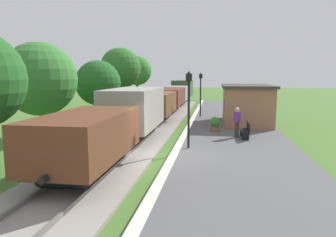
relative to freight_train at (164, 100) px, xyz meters
name	(u,v)px	position (x,y,z in m)	size (l,w,h in m)	color
ground_plane	(163,162)	(2.40, -14.37, -1.51)	(160.00, 160.00, 0.00)	#47702D
platform_slab	(239,162)	(5.60, -14.37, -1.38)	(6.00, 60.00, 0.25)	#565659
platform_edge_stripe	(172,157)	(2.80, -14.37, -1.25)	(0.36, 60.00, 0.01)	silver
track_ballast	(110,158)	(0.00, -14.37, -1.45)	(3.80, 60.00, 0.12)	gray
rail_near	(126,156)	(0.72, -14.37, -1.32)	(0.07, 60.00, 0.14)	slate
rail_far	(95,155)	(-0.72, -14.37, -1.32)	(0.07, 60.00, 0.14)	slate
freight_train	(164,100)	(0.00, 0.00, 0.00)	(2.50, 39.20, 2.72)	brown
station_hut	(246,104)	(6.80, -4.25, 0.15)	(3.50, 5.80, 2.78)	#9E6B4C
bench_near_hut	(246,130)	(6.30, -9.83, -0.78)	(0.42, 1.50, 0.91)	black
bench_down_platform	(235,110)	(6.30, 0.24, -0.78)	(0.42, 1.50, 0.91)	black
person_waiting	(237,121)	(5.80, -9.66, -0.32)	(0.38, 0.45, 1.71)	#38332D
potted_planter	(215,124)	(4.58, -7.92, -0.78)	(0.64, 0.64, 0.92)	brown
lamp_post_near	(189,95)	(3.33, -12.63, 1.30)	(0.28, 0.28, 3.70)	black
lamp_post_far	(201,86)	(3.33, -1.08, 1.30)	(0.28, 0.28, 3.70)	black
tree_trackside_mid	(40,79)	(-5.56, -10.41, 1.99)	(4.28, 4.28, 5.64)	#4C3823
tree_trackside_far	(98,83)	(-4.19, -4.85, 1.63)	(3.39, 3.39, 4.84)	#4C3823
tree_field_left	(120,68)	(-4.05, 0.35, 2.83)	(3.70, 3.70, 6.20)	#4C3823
tree_field_distant	(137,71)	(-4.72, 9.03, 2.72)	(3.47, 3.47, 5.98)	#4C3823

